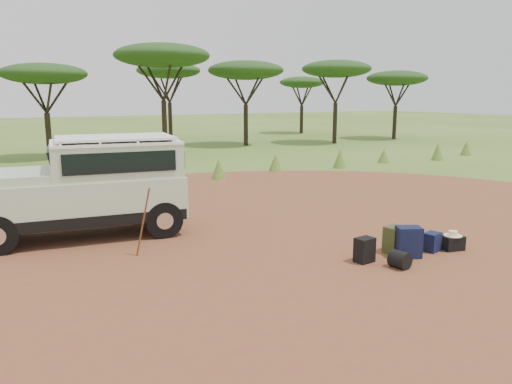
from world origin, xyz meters
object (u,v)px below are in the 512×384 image
backpack_black (364,250)px  hard_case (452,243)px  walking_staff (143,223)px  backpack_navy (408,242)px  backpack_olive (394,240)px  duffel_navy (432,242)px  safari_vehicle (88,189)px

backpack_black → hard_case: bearing=-15.3°
walking_staff → backpack_black: bearing=-93.3°
backpack_navy → backpack_olive: bearing=126.0°
backpack_black → walking_staff: bearing=138.5°
walking_staff → duffel_navy: (5.39, -2.59, -0.51)m
backpack_olive → duffel_navy: 0.84m
walking_staff → duffel_navy: size_ratio=3.57×
walking_staff → hard_case: bearing=-84.7°
backpack_black → backpack_navy: (0.99, -0.18, 0.07)m
backpack_navy → hard_case: size_ratio=1.45×
backpack_olive → backpack_navy: bearing=-93.1°
backpack_black → duffel_navy: backpack_black is taller
safari_vehicle → duffel_navy: safari_vehicle is taller
backpack_navy → safari_vehicle: bearing=164.4°
walking_staff → backpack_olive: walking_staff is taller
safari_vehicle → hard_case: size_ratio=11.26×
backpack_black → backpack_navy: bearing=-18.0°
backpack_black → backpack_olive: size_ratio=0.87×
walking_staff → backpack_navy: size_ratio=2.28×
hard_case → backpack_olive: bearing=171.1°
safari_vehicle → walking_staff: size_ratio=3.41×
walking_staff → backpack_black: size_ratio=2.90×
backpack_navy → walking_staff: bearing=176.6°
backpack_black → backpack_navy: 1.01m
safari_vehicle → walking_staff: safari_vehicle is taller
backpack_black → backpack_olive: bearing=2.5°
backpack_black → backpack_olive: backpack_olive is taller
duffel_navy → backpack_black: bearing=159.4°
backpack_navy → backpack_olive: size_ratio=1.11×
safari_vehicle → duffel_navy: 7.71m
backpack_navy → hard_case: (1.18, -0.11, -0.16)m
walking_staff → hard_case: walking_staff is taller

